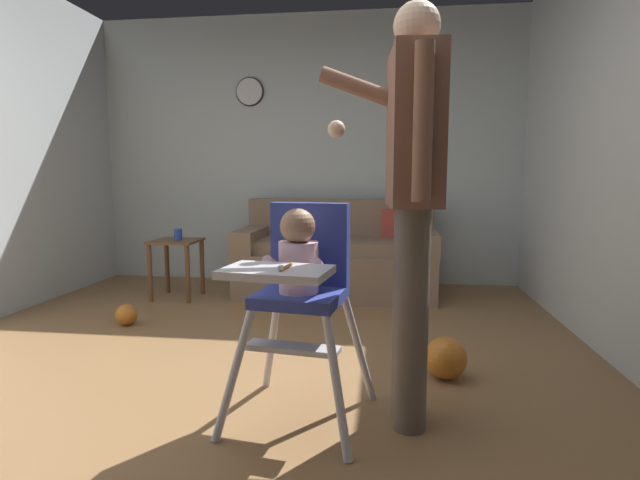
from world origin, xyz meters
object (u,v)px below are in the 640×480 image
object	(u,v)px
toy_ball	(127,315)
sippy_cup	(178,234)
side_table	(176,256)
wall_clock	(250,92)
toy_ball_second	(446,358)
couch	(338,257)
adult_standing	(412,193)
high_chair	(300,273)

from	to	relation	value
toy_ball	sippy_cup	distance (m)	0.98
side_table	wall_clock	world-z (taller)	wall_clock
toy_ball	toy_ball_second	size ratio (longest dim) A/B	0.69
couch	side_table	size ratio (longest dim) A/B	3.42
adult_standing	side_table	size ratio (longest dim) A/B	3.42
wall_clock	side_table	bearing A→B (deg)	-118.29
adult_standing	toy_ball_second	world-z (taller)	adult_standing
adult_standing	toy_ball	size ratio (longest dim) A/B	11.44
toy_ball	side_table	xyz separation A→B (m)	(0.03, 0.84, 0.30)
sippy_cup	side_table	bearing A→B (deg)	-180.00
toy_ball_second	side_table	xyz separation A→B (m)	(-2.17, 1.52, 0.27)
high_chair	sippy_cup	distance (m)	2.52
sippy_cup	wall_clock	size ratio (longest dim) A/B	0.35
wall_clock	couch	bearing A→B (deg)	-26.85
couch	wall_clock	size ratio (longest dim) A/B	6.22
high_chair	toy_ball_second	world-z (taller)	high_chair
toy_ball_second	wall_clock	size ratio (longest dim) A/B	0.79
high_chair	toy_ball	world-z (taller)	high_chair
couch	sippy_cup	distance (m)	1.45
side_table	wall_clock	bearing A→B (deg)	61.71
adult_standing	toy_ball	distance (m)	2.48
adult_standing	sippy_cup	world-z (taller)	adult_standing
high_chair	wall_clock	distance (m)	3.33
couch	sippy_cup	world-z (taller)	couch
adult_standing	toy_ball_second	size ratio (longest dim) A/B	7.88
sippy_cup	wall_clock	world-z (taller)	wall_clock
high_chair	adult_standing	xyz separation A→B (m)	(0.47, 0.03, 0.35)
couch	sippy_cup	size ratio (longest dim) A/B	17.81
couch	side_table	xyz separation A→B (m)	(-1.40, -0.38, 0.05)
couch	adult_standing	size ratio (longest dim) A/B	1.00
high_chair	side_table	size ratio (longest dim) A/B	1.86
toy_ball	sippy_cup	xyz separation A→B (m)	(0.05, 0.84, 0.49)
high_chair	adult_standing	distance (m)	0.58
high_chair	toy_ball_second	bearing A→B (deg)	135.78
couch	wall_clock	distance (m)	1.91
toy_ball	couch	bearing A→B (deg)	40.56
wall_clock	high_chair	bearing A→B (deg)	-70.89
high_chair	toy_ball	size ratio (longest dim) A/B	6.23
adult_standing	sippy_cup	xyz separation A→B (m)	(-1.92, 2.03, -0.44)
toy_ball	wall_clock	bearing A→B (deg)	73.98
sippy_cup	high_chair	bearing A→B (deg)	-54.87
couch	toy_ball_second	xyz separation A→B (m)	(0.77, -1.90, -0.22)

